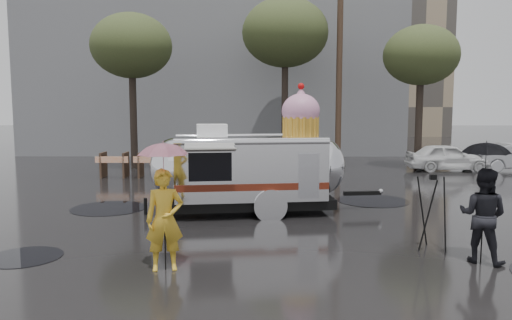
{
  "coord_description": "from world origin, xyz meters",
  "views": [
    {
      "loc": [
        -1.25,
        -9.75,
        2.9
      ],
      "look_at": [
        -1.34,
        3.54,
        1.42
      ],
      "focal_mm": 35.0,
      "sensor_mm": 36.0,
      "label": 1
    }
  ],
  "objects_px": {
    "person_left": "(165,220)",
    "person_right": "(483,216)",
    "tripod": "(432,205)",
    "airstream_trailer": "(252,166)"
  },
  "relations": [
    {
      "from": "person_left",
      "to": "tripod",
      "type": "xyz_separation_m",
      "value": [
        5.11,
        1.29,
        0.01
      ]
    },
    {
      "from": "person_right",
      "to": "tripod",
      "type": "height_order",
      "value": "person_right"
    },
    {
      "from": "person_left",
      "to": "airstream_trailer",
      "type": "bearing_deg",
      "value": 60.51
    },
    {
      "from": "person_left",
      "to": "tripod",
      "type": "relative_size",
      "value": 1.17
    },
    {
      "from": "tripod",
      "to": "person_left",
      "type": "bearing_deg",
      "value": -161.39
    },
    {
      "from": "person_left",
      "to": "person_right",
      "type": "xyz_separation_m",
      "value": [
        5.76,
        0.46,
        -0.02
      ]
    },
    {
      "from": "airstream_trailer",
      "to": "person_left",
      "type": "xyz_separation_m",
      "value": [
        -1.45,
        -4.77,
        -0.35
      ]
    },
    {
      "from": "person_left",
      "to": "person_right",
      "type": "height_order",
      "value": "person_left"
    },
    {
      "from": "airstream_trailer",
      "to": "person_right",
      "type": "relative_size",
      "value": 3.74
    },
    {
      "from": "airstream_trailer",
      "to": "person_left",
      "type": "relative_size",
      "value": 3.65
    }
  ]
}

